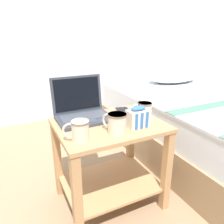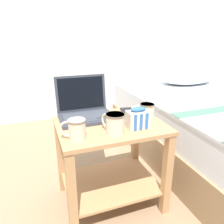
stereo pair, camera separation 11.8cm
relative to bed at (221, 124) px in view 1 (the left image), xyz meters
name	(u,v)px [view 1 (the left image)]	position (x,y,z in m)	size (l,w,h in m)	color
ground_plane	(110,199)	(-1.17, -0.14, -0.26)	(8.00, 8.00, 0.00)	#937556
back_wall	(45,11)	(-1.17, 1.49, 0.99)	(8.00, 0.05, 2.50)	silver
bed	(221,124)	(0.00, 0.00, 0.00)	(1.49, 1.93, 0.65)	#997A56
bedside_table	(109,153)	(-1.17, -0.14, 0.08)	(0.59, 0.47, 0.54)	tan
laptop	(82,110)	(-1.27, 0.01, 0.32)	(0.32, 0.26, 0.24)	#333842
mug_front_left	(144,110)	(-0.95, -0.16, 0.33)	(0.12, 0.08, 0.10)	beige
mug_front_right	(117,122)	(-1.19, -0.27, 0.33)	(0.10, 0.13, 0.10)	beige
mug_mid_center	(80,130)	(-1.38, -0.27, 0.33)	(0.12, 0.08, 0.10)	beige
snack_bag	(138,117)	(-1.05, -0.25, 0.33)	(0.12, 0.08, 0.12)	silver
cell_phone	(124,111)	(-0.99, -0.01, 0.28)	(0.10, 0.16, 0.01)	black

